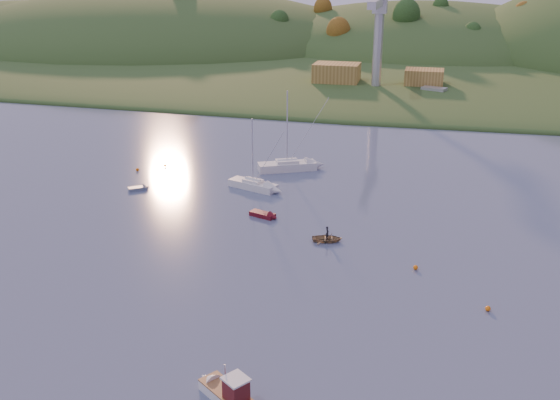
% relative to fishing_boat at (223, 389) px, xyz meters
% --- Properties ---
extents(far_shore, '(620.00, 220.00, 1.50)m').
position_rel_fishing_boat_xyz_m(far_shore, '(-3.16, 224.80, -0.76)').
color(far_shore, '#334B1E').
rests_on(far_shore, ground).
extents(shore_slope, '(640.00, 150.00, 7.00)m').
position_rel_fishing_boat_xyz_m(shore_slope, '(-3.16, 159.80, -0.76)').
color(shore_slope, '#334B1E').
rests_on(shore_slope, ground).
extents(hill_left_far, '(120.00, 100.00, 32.00)m').
position_rel_fishing_boat_xyz_m(hill_left_far, '(-163.16, 209.80, -0.76)').
color(hill_left_far, '#334B1E').
rests_on(hill_left_far, ground).
extents(hill_left, '(170.00, 140.00, 44.00)m').
position_rel_fishing_boat_xyz_m(hill_left, '(-93.16, 194.80, -0.76)').
color(hill_left, '#334B1E').
rests_on(hill_left, ground).
extents(hill_center, '(140.00, 120.00, 36.00)m').
position_rel_fishing_boat_xyz_m(hill_center, '(6.84, 204.80, -0.76)').
color(hill_center, '#334B1E').
rests_on(hill_center, ground).
extents(hillside_trees, '(280.00, 50.00, 32.00)m').
position_rel_fishing_boat_xyz_m(hillside_trees, '(-3.16, 179.80, -0.76)').
color(hillside_trees, '#203F16').
rests_on(hillside_trees, ground).
extents(wharf, '(42.00, 16.00, 2.40)m').
position_rel_fishing_boat_xyz_m(wharf, '(1.84, 116.80, 0.44)').
color(wharf, slate).
rests_on(wharf, ground).
extents(shed_west, '(11.00, 8.00, 4.80)m').
position_rel_fishing_boat_xyz_m(shed_west, '(-11.16, 117.80, 4.04)').
color(shed_west, olive).
rests_on(shed_west, wharf).
extents(shed_east, '(9.00, 7.00, 4.00)m').
position_rel_fishing_boat_xyz_m(shed_east, '(9.84, 118.80, 3.64)').
color(shed_east, olive).
rests_on(shed_east, wharf).
extents(dock_crane, '(3.20, 28.00, 20.30)m').
position_rel_fishing_boat_xyz_m(dock_crane, '(-1.16, 113.19, 16.42)').
color(dock_crane, '#B7B7BC').
rests_on(dock_crane, wharf).
extents(fishing_boat, '(5.36, 4.48, 3.44)m').
position_rel_fishing_boat_xyz_m(fishing_boat, '(0.00, 0.00, 0.00)').
color(fishing_boat, silver).
rests_on(fishing_boat, ground).
extents(sailboat_near, '(9.09, 6.25, 12.24)m').
position_rel_fishing_boat_xyz_m(sailboat_near, '(-8.17, 53.56, 0.02)').
color(sailboat_near, silver).
rests_on(sailboat_near, ground).
extents(sailboat_far, '(7.54, 4.50, 10.04)m').
position_rel_fishing_boat_xyz_m(sailboat_far, '(-10.82, 44.14, -0.09)').
color(sailboat_far, silver).
rests_on(sailboat_far, ground).
extents(canoe, '(3.83, 3.08, 0.71)m').
position_rel_fishing_boat_xyz_m(canoe, '(2.46, 28.90, -0.41)').
color(canoe, '#8C734D').
rests_on(canoe, ground).
extents(paddler, '(0.49, 0.64, 1.58)m').
position_rel_fishing_boat_xyz_m(paddler, '(2.46, 28.90, 0.03)').
color(paddler, black).
rests_on(paddler, ground).
extents(red_tender, '(4.05, 2.51, 1.30)m').
position_rel_fishing_boat_xyz_m(red_tender, '(-5.99, 34.10, -0.49)').
color(red_tender, '#550C14').
rests_on(red_tender, ground).
extents(grey_dinghy, '(3.01, 2.70, 1.11)m').
position_rel_fishing_boat_xyz_m(grey_dinghy, '(-25.83, 39.98, -0.53)').
color(grey_dinghy, slate).
rests_on(grey_dinghy, ground).
extents(work_vessel, '(13.58, 8.89, 3.29)m').
position_rel_fishing_boat_xyz_m(work_vessel, '(12.44, 112.80, 0.41)').
color(work_vessel, slate).
rests_on(work_vessel, ground).
extents(buoy_0, '(0.50, 0.50, 0.50)m').
position_rel_fishing_boat_xyz_m(buoy_0, '(19.24, 17.37, -0.51)').
color(buoy_0, orange).
rests_on(buoy_0, ground).
extents(buoy_1, '(0.50, 0.50, 0.50)m').
position_rel_fishing_boat_xyz_m(buoy_1, '(12.52, 24.16, -0.51)').
color(buoy_1, orange).
rests_on(buoy_1, ground).
extents(buoy_2, '(0.50, 0.50, 0.50)m').
position_rel_fishing_boat_xyz_m(buoy_2, '(-30.19, 47.48, -0.51)').
color(buoy_2, orange).
rests_on(buoy_2, ground).
extents(buoy_3, '(0.50, 0.50, 0.50)m').
position_rel_fishing_boat_xyz_m(buoy_3, '(-26.99, 50.49, -0.51)').
color(buoy_3, orange).
rests_on(buoy_3, ground).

